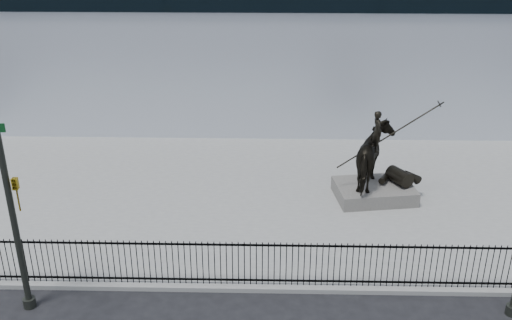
{
  "coord_description": "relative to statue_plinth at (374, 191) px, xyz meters",
  "views": [
    {
      "loc": [
        -0.02,
        -13.85,
        11.16
      ],
      "look_at": [
        -0.51,
        6.0,
        2.17
      ],
      "focal_mm": 42.0,
      "sensor_mm": 36.0,
      "label": 1
    }
  ],
  "objects": [
    {
      "name": "picket_fence",
      "position": [
        -4.08,
        -5.75,
        0.48
      ],
      "size": [
        22.1,
        0.1,
        1.5
      ],
      "color": "black",
      "rests_on": "plaza"
    },
    {
      "name": "traffic_signal_left",
      "position": [
        -10.83,
        -7.62,
        3.6
      ],
      "size": [
        1.52,
        4.84,
        7.0
      ],
      "color": "#242722",
      "rests_on": "ground"
    },
    {
      "name": "statue_plinth",
      "position": [
        0.0,
        0.0,
        0.0
      ],
      "size": [
        3.22,
        2.45,
        0.55
      ],
      "primitive_type": "cube",
      "rotation": [
        0.0,
        0.0,
        0.15
      ],
      "color": "#53504C",
      "rests_on": "plaza"
    },
    {
      "name": "equestrian_statue",
      "position": [
        0.06,
        0.01,
        1.43
      ],
      "size": [
        3.75,
        2.61,
        3.2
      ],
      "rotation": [
        0.0,
        0.0,
        0.15
      ],
      "color": "black",
      "rests_on": "statue_plinth"
    },
    {
      "name": "building",
      "position": [
        -4.08,
        13.0,
        4.07
      ],
      "size": [
        44.0,
        14.0,
        9.0
      ],
      "primitive_type": "cube",
      "color": "silver",
      "rests_on": "ground"
    },
    {
      "name": "plaza",
      "position": [
        -4.08,
        -0.0,
        -0.35
      ],
      "size": [
        30.0,
        12.0,
        0.15
      ],
      "primitive_type": "cube",
      "color": "gray",
      "rests_on": "ground"
    },
    {
      "name": "ground",
      "position": [
        -4.08,
        -7.0,
        -0.43
      ],
      "size": [
        120.0,
        120.0,
        0.0
      ],
      "primitive_type": "plane",
      "color": "black",
      "rests_on": "ground"
    }
  ]
}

